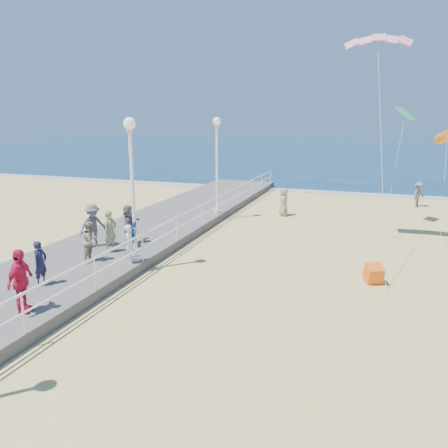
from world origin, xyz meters
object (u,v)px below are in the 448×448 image
(toddler_held, at_px, (135,231))
(beach_walker_c, at_px, (284,202))
(woman_holding_toddler, at_px, (130,244))
(spectator_0, at_px, (40,263))
(spectator_5, at_px, (129,224))
(spectator_6, at_px, (110,231))
(box_kite, at_px, (374,275))
(lamp_post_mid, at_px, (132,175))
(spectator_2, at_px, (93,226))
(lamp_post_far, at_px, (217,155))
(spectator_3, at_px, (21,281))
(spectator_1, at_px, (91,241))
(beach_walker_a, at_px, (419,194))

(toddler_held, height_order, beach_walker_c, toddler_held)
(woman_holding_toddler, distance_m, spectator_0, 3.28)
(spectator_5, bearing_deg, spectator_6, 161.52)
(spectator_6, bearing_deg, toddler_held, -105.52)
(box_kite, bearing_deg, lamp_post_mid, 168.16)
(spectator_2, distance_m, box_kite, 11.26)
(toddler_held, xyz_separation_m, box_kite, (8.49, 1.73, -1.31))
(spectator_2, xyz_separation_m, spectator_5, (1.18, 0.89, -0.06))
(toddler_held, distance_m, spectator_2, 2.98)
(lamp_post_far, xyz_separation_m, toddler_held, (0.10, -9.15, -2.05))
(woman_holding_toddler, bearing_deg, spectator_3, 163.00)
(spectator_0, xyz_separation_m, spectator_3, (0.97, -1.84, 0.18))
(woman_holding_toddler, height_order, spectator_2, spectator_2)
(lamp_post_far, relative_size, spectator_1, 3.45)
(spectator_3, xyz_separation_m, box_kite, (9.26, 6.59, -1.02))
(spectator_2, bearing_deg, spectator_6, -76.06)
(spectator_0, height_order, spectator_6, spectator_6)
(toddler_held, xyz_separation_m, beach_walker_c, (3.28, 11.39, -0.77))
(spectator_0, xyz_separation_m, beach_walker_a, (12.78, 19.99, -0.31))
(lamp_post_far, height_order, spectator_5, lamp_post_far)
(spectator_0, height_order, spectator_5, spectator_5)
(spectator_2, bearing_deg, beach_walker_c, 2.75)
(spectator_2, bearing_deg, spectator_5, -19.87)
(spectator_2, relative_size, beach_walker_a, 1.11)
(toddler_held, height_order, beach_walker_a, toddler_held)
(woman_holding_toddler, distance_m, beach_walker_a, 20.46)
(beach_walker_c, bearing_deg, spectator_3, -24.46)
(woman_holding_toddler, relative_size, beach_walker_c, 0.88)
(spectator_3, relative_size, beach_walker_c, 1.10)
(spectator_1, height_order, spectator_6, spectator_6)
(spectator_2, bearing_deg, spectator_0, -133.69)
(beach_walker_a, bearing_deg, spectator_2, 172.02)
(lamp_post_mid, bearing_deg, beach_walker_c, 73.27)
(spectator_1, distance_m, spectator_2, 1.93)
(lamp_post_mid, height_order, spectator_3, lamp_post_mid)
(spectator_5, bearing_deg, beach_walker_a, -53.93)
(spectator_3, bearing_deg, box_kite, -65.43)
(spectator_1, xyz_separation_m, beach_walker_c, (4.95, 11.81, -0.34))
(lamp_post_far, relative_size, spectator_2, 2.91)
(woman_holding_toddler, bearing_deg, lamp_post_mid, -19.07)
(woman_holding_toddler, distance_m, spectator_3, 4.76)
(toddler_held, bearing_deg, spectator_2, 56.66)
(lamp_post_mid, height_order, beach_walker_a, lamp_post_mid)
(spectator_6, xyz_separation_m, beach_walker_a, (12.68, 16.15, -0.44))
(spectator_6, bearing_deg, spectator_5, 6.34)
(spectator_0, relative_size, spectator_5, 0.87)
(lamp_post_far, distance_m, box_kite, 11.84)
(woman_holding_toddler, height_order, beach_walker_c, woman_holding_toddler)
(spectator_0, xyz_separation_m, spectator_6, (0.09, 3.85, 0.12))
(spectator_0, height_order, box_kite, spectator_0)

